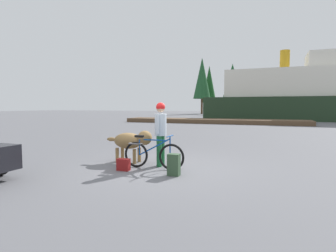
{
  "coord_description": "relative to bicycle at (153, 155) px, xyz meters",
  "views": [
    {
      "loc": [
        2.78,
        -6.56,
        1.65
      ],
      "look_at": [
        -0.1,
        0.96,
        1.06
      ],
      "focal_mm": 29.05,
      "sensor_mm": 36.0,
      "label": 1
    }
  ],
  "objects": [
    {
      "name": "handbag_pannier",
      "position": [
        -0.63,
        -0.44,
        -0.22
      ],
      "size": [
        0.32,
        0.19,
        0.3
      ],
      "primitive_type": "cube",
      "rotation": [
        0.0,
        0.0,
        0.02
      ],
      "color": "maroon",
      "rests_on": "ground_plane"
    },
    {
      "name": "pine_tree_center",
      "position": [
        -4.54,
        48.4,
        5.87
      ],
      "size": [
        4.0,
        4.0,
        9.98
      ],
      "color": "#4C331E",
      "rests_on": "ground_plane"
    },
    {
      "name": "ground_plane",
      "position": [
        0.11,
        0.12,
        -0.38
      ],
      "size": [
        160.0,
        160.0,
        0.0
      ],
      "primitive_type": "plane",
      "color": "slate"
    },
    {
      "name": "dog",
      "position": [
        -0.92,
        0.53,
        0.26
      ],
      "size": [
        1.47,
        0.55,
        0.95
      ],
      "color": "olive",
      "rests_on": "ground_plane"
    },
    {
      "name": "backpack",
      "position": [
        0.75,
        -0.46,
        -0.12
      ],
      "size": [
        0.28,
        0.2,
        0.52
      ],
      "primitive_type": "cube",
      "rotation": [
        0.0,
        0.0,
        0.01
      ],
      "color": "#334C33",
      "rests_on": "ground_plane"
    },
    {
      "name": "dock_pier",
      "position": [
        -2.45,
        19.73,
        -0.18
      ],
      "size": [
        17.42,
        2.86,
        0.4
      ],
      "primitive_type": "cube",
      "color": "brown",
      "rests_on": "ground_plane"
    },
    {
      "name": "pine_tree_far_left",
      "position": [
        -10.79,
        48.95,
        7.01
      ],
      "size": [
        3.59,
        3.59,
        11.62
      ],
      "color": "#4C331E",
      "rests_on": "ground_plane"
    },
    {
      "name": "ferry_boat",
      "position": [
        7.1,
        29.31,
        2.5
      ],
      "size": [
        23.6,
        7.91,
        8.29
      ],
      "color": "#1E331E",
      "rests_on": "ground_plane"
    },
    {
      "name": "pine_tree_mid_back",
      "position": [
        -10.0,
        52.26,
        6.02
      ],
      "size": [
        3.11,
        3.11,
        10.37
      ],
      "color": "#4C331E",
      "rests_on": "ground_plane"
    },
    {
      "name": "bicycle",
      "position": [
        0.0,
        0.0,
        0.0
      ],
      "size": [
        1.7,
        0.44,
        0.9
      ],
      "color": "black",
      "rests_on": "ground_plane"
    },
    {
      "name": "person_cyclist",
      "position": [
        0.06,
        0.4,
        0.68
      ],
      "size": [
        0.32,
        0.53,
        1.75
      ],
      "color": "#19592D",
      "rests_on": "ground_plane"
    }
  ]
}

